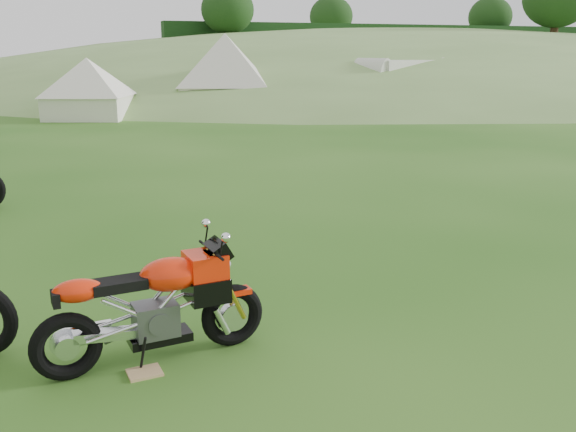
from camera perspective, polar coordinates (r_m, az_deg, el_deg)
name	(u,v)px	position (r m, az deg, el deg)	size (l,w,h in m)	color
ground	(286,332)	(5.81, -0.17, -10.27)	(120.00, 120.00, 0.00)	#1F5211
hillside	(395,82)	(51.90, 9.53, 11.69)	(80.00, 64.00, 8.00)	#678E48
hedgerow	(395,82)	(51.90, 9.53, 11.69)	(36.00, 1.20, 8.60)	black
sport_motorcycle	(152,299)	(5.21, -11.98, -7.19)	(1.79, 0.45, 1.07)	red
plywood_board	(145,373)	(5.25, -12.62, -13.42)	(0.26, 0.21, 0.02)	tan
tent_left	(88,86)	(24.67, -17.33, 10.98)	(2.70, 2.70, 2.34)	white
tent_mid	(226,75)	(26.60, -5.55, 12.37)	(3.34, 3.34, 2.89)	silver
caravan	(401,83)	(28.80, 9.98, 11.55)	(4.39, 1.96, 2.05)	beige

